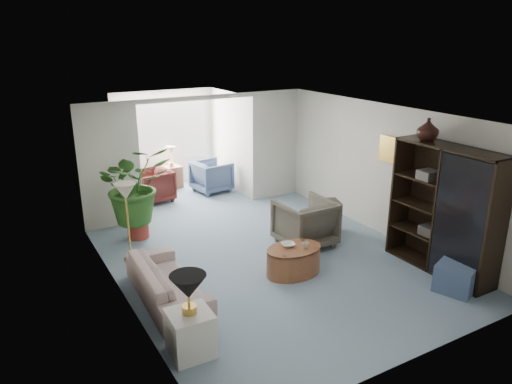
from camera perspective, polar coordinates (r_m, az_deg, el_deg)
floor at (r=8.32m, az=2.09°, el=-8.35°), size 6.00×6.00×0.00m
sunroom_floor at (r=11.73m, az=-8.57°, el=-0.46°), size 2.60×2.60×0.00m
back_pier_left at (r=9.83m, az=-16.84°, el=2.90°), size 1.20×0.12×2.50m
back_pier_right at (r=11.26m, az=2.29°, el=5.57°), size 1.20×0.12×2.50m
back_header at (r=10.18m, az=-6.89°, el=10.95°), size 2.60×0.12×0.10m
window_pane at (r=12.35m, az=-10.75°, el=7.11°), size 2.20×0.02×1.50m
window_blinds at (r=12.33m, az=-10.71°, el=7.09°), size 2.20×0.02×1.50m
framed_picture at (r=9.15m, az=15.79°, el=4.80°), size 0.04×0.50×0.40m
sofa at (r=7.26m, az=-10.41°, el=-10.35°), size 0.83×1.96×0.56m
end_table at (r=6.12m, az=-7.73°, el=-16.18°), size 0.53×0.53×0.56m
table_lamp at (r=5.79m, az=-8.00°, el=-11.01°), size 0.44×0.44×0.30m
floor_lamp at (r=8.21m, az=-15.17°, el=0.07°), size 0.36×0.36×0.28m
coffee_table at (r=7.91m, az=4.46°, el=-8.06°), size 1.14×1.14×0.45m
coffee_bowl at (r=7.85m, az=3.79°, el=-6.22°), size 0.26×0.26×0.05m
coffee_cup at (r=7.79m, az=5.84°, el=-6.27°), size 0.13×0.13×0.10m
wingback_chair at (r=8.86m, az=5.79°, el=-3.61°), size 0.94×0.97×0.87m
side_table_dark at (r=9.52m, az=8.16°, el=-2.89°), size 0.64×0.57×0.63m
entertainment_cabinet at (r=8.26m, az=21.32°, el=-2.01°), size 0.50×1.87×2.08m
cabinet_urn at (r=8.25m, az=19.62°, el=6.99°), size 0.34×0.34×0.36m
ottoman at (r=8.00m, az=22.55°, el=-9.29°), size 0.69×0.69×0.43m
plant_pot at (r=9.50m, az=-13.72°, el=-4.31°), size 0.40×0.40×0.32m
house_plant at (r=9.20m, az=-14.13°, el=0.87°), size 1.33×1.15×1.48m
sunroom_chair_blue at (r=11.88m, az=-5.25°, el=1.85°), size 0.94×0.92×0.76m
sunroom_chair_maroon at (r=11.37m, az=-12.12°, el=0.72°), size 0.92×0.90×0.75m
sunroom_table at (r=12.30m, az=-9.88°, el=1.73°), size 0.50×0.41×0.56m
shelf_clutter at (r=8.15m, az=21.67°, el=-1.94°), size 0.30×1.06×1.06m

